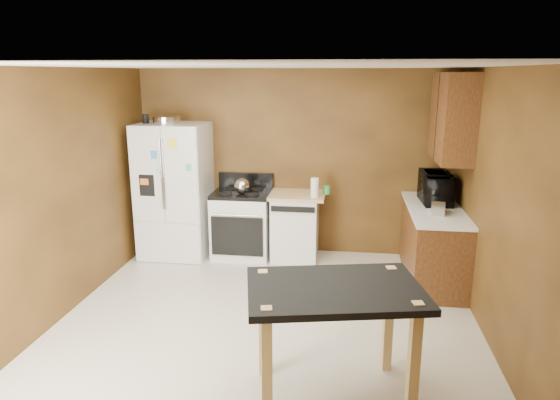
% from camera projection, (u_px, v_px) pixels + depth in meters
% --- Properties ---
extents(floor, '(4.50, 4.50, 0.00)m').
position_uv_depth(floor, '(266.00, 326.00, 4.95)').
color(floor, beige).
rests_on(floor, ground).
extents(ceiling, '(4.50, 4.50, 0.00)m').
position_uv_depth(ceiling, '(264.00, 66.00, 4.33)').
color(ceiling, white).
rests_on(ceiling, ground).
extents(wall_back, '(4.20, 0.00, 4.20)m').
position_uv_depth(wall_back, '(292.00, 163.00, 6.80)').
color(wall_back, brown).
rests_on(wall_back, ground).
extents(wall_front, '(4.20, 0.00, 4.20)m').
position_uv_depth(wall_front, '(190.00, 320.00, 2.48)').
color(wall_front, brown).
rests_on(wall_front, ground).
extents(wall_left, '(0.00, 4.50, 4.50)m').
position_uv_depth(wall_left, '(55.00, 197.00, 4.92)').
color(wall_left, brown).
rests_on(wall_left, ground).
extents(wall_right, '(0.00, 4.50, 4.50)m').
position_uv_depth(wall_right, '(501.00, 213.00, 4.37)').
color(wall_right, brown).
rests_on(wall_right, ground).
extents(roasting_pan, '(0.36, 0.36, 0.09)m').
position_uv_depth(roasting_pan, '(167.00, 120.00, 6.49)').
color(roasting_pan, silver).
rests_on(roasting_pan, refrigerator).
extents(pen_cup, '(0.08, 0.08, 0.12)m').
position_uv_depth(pen_cup, '(146.00, 119.00, 6.49)').
color(pen_cup, black).
rests_on(pen_cup, refrigerator).
extents(kettle, '(0.21, 0.21, 0.21)m').
position_uv_depth(kettle, '(242.00, 186.00, 6.53)').
color(kettle, silver).
rests_on(kettle, gas_range).
extents(paper_towel, '(0.14, 0.14, 0.25)m').
position_uv_depth(paper_towel, '(315.00, 187.00, 6.40)').
color(paper_towel, white).
rests_on(paper_towel, dishwasher).
extents(green_canister, '(0.12, 0.12, 0.11)m').
position_uv_depth(green_canister, '(326.00, 190.00, 6.57)').
color(green_canister, green).
rests_on(green_canister, dishwasher).
extents(toaster, '(0.17, 0.25, 0.17)m').
position_uv_depth(toaster, '(438.00, 206.00, 5.60)').
color(toaster, silver).
rests_on(toaster, right_cabinets).
extents(microwave, '(0.44, 0.63, 0.34)m').
position_uv_depth(microwave, '(436.00, 189.00, 6.08)').
color(microwave, black).
rests_on(microwave, right_cabinets).
extents(refrigerator, '(0.90, 0.80, 1.80)m').
position_uv_depth(refrigerator, '(175.00, 191.00, 6.72)').
color(refrigerator, white).
rests_on(refrigerator, ground).
extents(gas_range, '(0.76, 0.68, 1.10)m').
position_uv_depth(gas_range, '(242.00, 223.00, 6.77)').
color(gas_range, white).
rests_on(gas_range, ground).
extents(dishwasher, '(0.78, 0.63, 0.89)m').
position_uv_depth(dishwasher, '(295.00, 225.00, 6.70)').
color(dishwasher, white).
rests_on(dishwasher, ground).
extents(right_cabinets, '(0.63, 1.58, 2.45)m').
position_uv_depth(right_cabinets, '(439.00, 206.00, 5.91)').
color(right_cabinets, brown).
rests_on(right_cabinets, ground).
extents(island, '(1.44, 1.11, 0.92)m').
position_uv_depth(island, '(334.00, 303.00, 3.72)').
color(island, black).
rests_on(island, ground).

